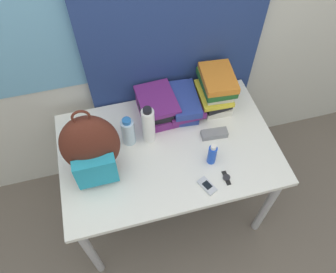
{
  "coord_description": "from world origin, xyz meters",
  "views": [
    {
      "loc": [
        -0.26,
        -0.6,
        2.26
      ],
      "look_at": [
        0.0,
        0.39,
        0.84
      ],
      "focal_mm": 35.0,
      "sensor_mm": 36.0,
      "label": 1
    }
  ],
  "objects_px": {
    "wristwatch": "(226,178)",
    "book_stack_right": "(216,89)",
    "sunscreen_bottle": "(212,154)",
    "book_stack_left": "(157,107)",
    "sunglasses_case": "(214,134)",
    "book_stack_center": "(183,103)",
    "sports_bottle": "(148,125)",
    "cell_phone": "(207,186)",
    "backpack": "(91,148)",
    "water_bottle": "(128,131)"
  },
  "relations": [
    {
      "from": "water_bottle",
      "to": "sunscreen_bottle",
      "type": "height_order",
      "value": "water_bottle"
    },
    {
      "from": "sunglasses_case",
      "to": "wristwatch",
      "type": "height_order",
      "value": "sunglasses_case"
    },
    {
      "from": "water_bottle",
      "to": "wristwatch",
      "type": "height_order",
      "value": "water_bottle"
    },
    {
      "from": "book_stack_left",
      "to": "cell_phone",
      "type": "relative_size",
      "value": 2.47
    },
    {
      "from": "sunscreen_bottle",
      "to": "sunglasses_case",
      "type": "distance_m",
      "value": 0.18
    },
    {
      "from": "book_stack_center",
      "to": "backpack",
      "type": "bearing_deg",
      "value": -153.58
    },
    {
      "from": "backpack",
      "to": "sunscreen_bottle",
      "type": "xyz_separation_m",
      "value": [
        0.6,
        -0.11,
        -0.13
      ]
    },
    {
      "from": "book_stack_right",
      "to": "sunscreen_bottle",
      "type": "height_order",
      "value": "book_stack_right"
    },
    {
      "from": "backpack",
      "to": "wristwatch",
      "type": "height_order",
      "value": "backpack"
    },
    {
      "from": "backpack",
      "to": "sports_bottle",
      "type": "height_order",
      "value": "backpack"
    },
    {
      "from": "book_stack_center",
      "to": "water_bottle",
      "type": "height_order",
      "value": "water_bottle"
    },
    {
      "from": "backpack",
      "to": "wristwatch",
      "type": "distance_m",
      "value": 0.71
    },
    {
      "from": "book_stack_right",
      "to": "wristwatch",
      "type": "distance_m",
      "value": 0.54
    },
    {
      "from": "water_bottle",
      "to": "sunscreen_bottle",
      "type": "distance_m",
      "value": 0.47
    },
    {
      "from": "cell_phone",
      "to": "sunglasses_case",
      "type": "distance_m",
      "value": 0.33
    },
    {
      "from": "backpack",
      "to": "sunglasses_case",
      "type": "bearing_deg",
      "value": 3.79
    },
    {
      "from": "backpack",
      "to": "water_bottle",
      "type": "height_order",
      "value": "backpack"
    },
    {
      "from": "sports_bottle",
      "to": "backpack",
      "type": "bearing_deg",
      "value": -158.45
    },
    {
      "from": "cell_phone",
      "to": "sunglasses_case",
      "type": "relative_size",
      "value": 0.74
    },
    {
      "from": "backpack",
      "to": "wristwatch",
      "type": "relative_size",
      "value": 5.5
    },
    {
      "from": "water_bottle",
      "to": "sunscreen_bottle",
      "type": "xyz_separation_m",
      "value": [
        0.4,
        -0.24,
        -0.02
      ]
    },
    {
      "from": "wristwatch",
      "to": "book_stack_right",
      "type": "bearing_deg",
      "value": 78.01
    },
    {
      "from": "book_stack_center",
      "to": "water_bottle",
      "type": "relative_size",
      "value": 1.53
    },
    {
      "from": "book_stack_center",
      "to": "sunglasses_case",
      "type": "relative_size",
      "value": 1.91
    },
    {
      "from": "book_stack_center",
      "to": "sports_bottle",
      "type": "distance_m",
      "value": 0.29
    },
    {
      "from": "cell_phone",
      "to": "sunglasses_case",
      "type": "xyz_separation_m",
      "value": [
        0.14,
        0.3,
        0.01
      ]
    },
    {
      "from": "book_stack_left",
      "to": "sunscreen_bottle",
      "type": "xyz_separation_m",
      "value": [
        0.2,
        -0.4,
        -0.0
      ]
    },
    {
      "from": "water_bottle",
      "to": "sunglasses_case",
      "type": "xyz_separation_m",
      "value": [
        0.48,
        -0.09,
        -0.07
      ]
    },
    {
      "from": "cell_phone",
      "to": "wristwatch",
      "type": "relative_size",
      "value": 1.35
    },
    {
      "from": "cell_phone",
      "to": "sports_bottle",
      "type": "bearing_deg",
      "value": 120.08
    },
    {
      "from": "sunscreen_bottle",
      "to": "book_stack_left",
      "type": "bearing_deg",
      "value": 117.26
    },
    {
      "from": "sports_bottle",
      "to": "cell_phone",
      "type": "xyz_separation_m",
      "value": [
        0.22,
        -0.38,
        -0.11
      ]
    },
    {
      "from": "sunglasses_case",
      "to": "book_stack_left",
      "type": "bearing_deg",
      "value": 139.22
    },
    {
      "from": "water_bottle",
      "to": "sports_bottle",
      "type": "height_order",
      "value": "sports_bottle"
    },
    {
      "from": "sports_bottle",
      "to": "sunscreen_bottle",
      "type": "distance_m",
      "value": 0.38
    },
    {
      "from": "book_stack_left",
      "to": "backpack",
      "type": "bearing_deg",
      "value": -144.29
    },
    {
      "from": "book_stack_center",
      "to": "sunglasses_case",
      "type": "xyz_separation_m",
      "value": [
        0.12,
        -0.23,
        -0.04
      ]
    },
    {
      "from": "book_stack_left",
      "to": "sunglasses_case",
      "type": "relative_size",
      "value": 1.83
    },
    {
      "from": "backpack",
      "to": "book_stack_right",
      "type": "distance_m",
      "value": 0.81
    },
    {
      "from": "book_stack_center",
      "to": "wristwatch",
      "type": "relative_size",
      "value": 3.48
    },
    {
      "from": "backpack",
      "to": "cell_phone",
      "type": "relative_size",
      "value": 4.08
    },
    {
      "from": "backpack",
      "to": "water_bottle",
      "type": "distance_m",
      "value": 0.26
    },
    {
      "from": "backpack",
      "to": "cell_phone",
      "type": "bearing_deg",
      "value": -25.59
    },
    {
      "from": "backpack",
      "to": "book_stack_left",
      "type": "xyz_separation_m",
      "value": [
        0.4,
        0.28,
        -0.13
      ]
    },
    {
      "from": "cell_phone",
      "to": "backpack",
      "type": "bearing_deg",
      "value": 154.41
    },
    {
      "from": "book_stack_left",
      "to": "water_bottle",
      "type": "distance_m",
      "value": 0.25
    },
    {
      "from": "backpack",
      "to": "book_stack_center",
      "type": "distance_m",
      "value": 0.63
    },
    {
      "from": "sunscreen_bottle",
      "to": "cell_phone",
      "type": "relative_size",
      "value": 1.28
    },
    {
      "from": "cell_phone",
      "to": "book_stack_center",
      "type": "bearing_deg",
      "value": 87.35
    },
    {
      "from": "sunscreen_bottle",
      "to": "sunglasses_case",
      "type": "relative_size",
      "value": 0.95
    }
  ]
}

